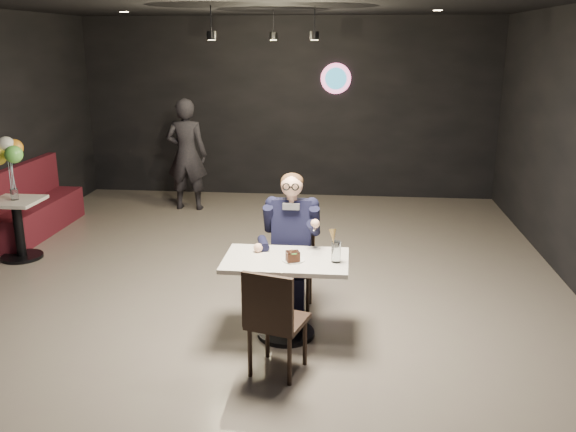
# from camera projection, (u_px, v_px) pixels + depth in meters

# --- Properties ---
(floor) EXTENTS (9.00, 9.00, 0.00)m
(floor) POSITION_uv_depth(u_px,v_px,m) (244.00, 296.00, 6.43)
(floor) COLOR #6E665C
(floor) RESTS_ON ground
(wall_sign) EXTENTS (0.50, 0.06, 0.50)m
(wall_sign) POSITION_uv_depth(u_px,v_px,m) (336.00, 78.00, 10.07)
(wall_sign) COLOR pink
(wall_sign) RESTS_ON floor
(pendant_lights) EXTENTS (1.40, 1.20, 0.36)m
(pendant_lights) POSITION_uv_depth(u_px,v_px,m) (267.00, 17.00, 7.55)
(pendant_lights) COLOR black
(pendant_lights) RESTS_ON floor
(main_table) EXTENTS (1.10, 0.70, 0.75)m
(main_table) POSITION_uv_depth(u_px,v_px,m) (286.00, 297.00, 5.49)
(main_table) COLOR silver
(main_table) RESTS_ON floor
(chair_far) EXTENTS (0.42, 0.46, 0.92)m
(chair_far) POSITION_uv_depth(u_px,v_px,m) (292.00, 267.00, 5.99)
(chair_far) COLOR black
(chair_far) RESTS_ON floor
(chair_near) EXTENTS (0.53, 0.56, 0.92)m
(chair_near) POSITION_uv_depth(u_px,v_px,m) (278.00, 319.00, 4.87)
(chair_near) COLOR black
(chair_near) RESTS_ON floor
(seated_man) EXTENTS (0.60, 0.80, 1.44)m
(seated_man) POSITION_uv_depth(u_px,v_px,m) (292.00, 242.00, 5.92)
(seated_man) COLOR black
(seated_man) RESTS_ON floor
(dessert_plate) EXTENTS (0.20, 0.20, 0.01)m
(dessert_plate) POSITION_uv_depth(u_px,v_px,m) (293.00, 260.00, 5.32)
(dessert_plate) COLOR white
(dessert_plate) RESTS_ON main_table
(cake_slice) EXTENTS (0.13, 0.12, 0.08)m
(cake_slice) POSITION_uv_depth(u_px,v_px,m) (293.00, 257.00, 5.27)
(cake_slice) COLOR black
(cake_slice) RESTS_ON dessert_plate
(mint_leaf) EXTENTS (0.06, 0.04, 0.01)m
(mint_leaf) POSITION_uv_depth(u_px,v_px,m) (293.00, 253.00, 5.23)
(mint_leaf) COLOR #368A2D
(mint_leaf) RESTS_ON cake_slice
(sundae_glass) EXTENTS (0.08, 0.08, 0.19)m
(sundae_glass) POSITION_uv_depth(u_px,v_px,m) (336.00, 252.00, 5.27)
(sundae_glass) COLOR silver
(sundae_glass) RESTS_ON main_table
(wafer_cone) EXTENTS (0.08, 0.08, 0.13)m
(wafer_cone) POSITION_uv_depth(u_px,v_px,m) (333.00, 236.00, 5.20)
(wafer_cone) COLOR tan
(wafer_cone) RESTS_ON sundae_glass
(booth_bench) EXTENTS (0.49, 1.94, 0.97)m
(booth_bench) POSITION_uv_depth(u_px,v_px,m) (35.00, 200.00, 8.42)
(booth_bench) COLOR #490F1C
(booth_bench) RESTS_ON floor
(side_table) EXTENTS (0.57, 0.57, 0.72)m
(side_table) POSITION_uv_depth(u_px,v_px,m) (19.00, 231.00, 7.47)
(side_table) COLOR silver
(side_table) RESTS_ON floor
(balloon_vase) EXTENTS (0.09, 0.09, 0.14)m
(balloon_vase) POSITION_uv_depth(u_px,v_px,m) (14.00, 194.00, 7.34)
(balloon_vase) COLOR silver
(balloon_vase) RESTS_ON side_table
(balloon_bunch) EXTENTS (0.38, 0.38, 0.63)m
(balloon_bunch) POSITION_uv_depth(u_px,v_px,m) (10.00, 162.00, 7.23)
(balloon_bunch) COLOR yellow
(balloon_bunch) RESTS_ON balloon_vase
(passerby) EXTENTS (0.64, 0.42, 1.76)m
(passerby) POSITION_uv_depth(u_px,v_px,m) (187.00, 155.00, 9.57)
(passerby) COLOR black
(passerby) RESTS_ON floor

